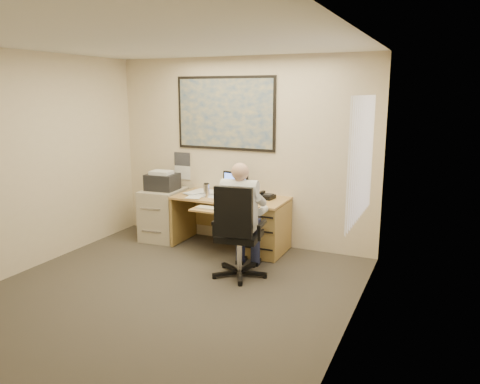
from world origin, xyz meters
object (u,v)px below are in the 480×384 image
at_px(desk, 253,220).
at_px(person, 240,220).
at_px(filing_cabinet, 163,210).
at_px(office_chair, 237,250).

xyz_separation_m(desk, person, (0.21, -0.88, 0.25)).
bearing_deg(desk, filing_cabinet, -178.66).
xyz_separation_m(office_chair, person, (0.01, 0.08, 0.36)).
height_order(desk, office_chair, office_chair).
height_order(desk, filing_cabinet, desk).
xyz_separation_m(filing_cabinet, office_chair, (1.66, -0.93, -0.12)).
bearing_deg(filing_cabinet, person, -31.28).
height_order(filing_cabinet, office_chair, office_chair).
relative_size(desk, filing_cabinet, 1.52).
relative_size(filing_cabinet, person, 0.76).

